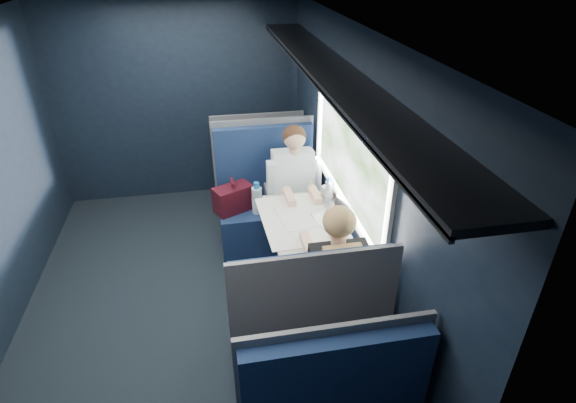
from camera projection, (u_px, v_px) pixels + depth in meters
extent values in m
cube|color=black|center=(189.00, 304.00, 3.99)|extent=(2.80, 4.20, 0.01)
cube|color=black|center=(355.00, 174.00, 3.64)|extent=(0.10, 4.20, 2.30)
cube|color=black|center=(179.00, 103.00, 5.24)|extent=(2.80, 0.10, 2.30)
cube|color=silver|center=(147.00, 22.00, 2.81)|extent=(2.80, 4.20, 0.10)
cube|color=beige|center=(351.00, 103.00, 3.33)|extent=(0.03, 1.84, 0.07)
cube|color=beige|center=(344.00, 202.00, 3.76)|extent=(0.03, 1.84, 0.07)
cube|color=beige|center=(389.00, 213.00, 2.79)|extent=(0.03, 0.07, 0.78)
cube|color=beige|center=(320.00, 118.00, 4.30)|extent=(0.03, 0.07, 0.78)
cube|color=black|center=(332.00, 72.00, 3.19)|extent=(0.36, 4.10, 0.04)
cube|color=black|center=(309.00, 76.00, 3.17)|extent=(0.02, 4.10, 0.03)
cube|color=red|center=(353.00, 84.00, 3.26)|extent=(0.01, 0.10, 0.12)
cylinder|color=#54565E|center=(286.00, 261.00, 3.95)|extent=(0.08, 0.08, 0.70)
cube|color=#B4B3AF|center=(307.00, 223.00, 3.79)|extent=(0.62, 1.00, 0.04)
cube|color=#0D1B3D|center=(270.00, 225.00, 4.67)|extent=(1.00, 0.50, 0.45)
cube|color=#0D1B3D|center=(264.00, 161.00, 4.63)|extent=(1.00, 0.10, 0.75)
cube|color=#54565E|center=(263.00, 156.00, 4.66)|extent=(1.04, 0.03, 0.82)
cube|color=#54565E|center=(270.00, 201.00, 4.47)|extent=(0.06, 0.40, 0.20)
cube|color=#430E18|center=(233.00, 199.00, 4.44)|extent=(0.42, 0.34, 0.26)
cylinder|color=#430E18|center=(232.00, 182.00, 4.34)|extent=(0.10, 0.15, 0.03)
cylinder|color=silver|center=(257.00, 200.00, 4.40)|extent=(0.10, 0.10, 0.27)
cylinder|color=blue|center=(256.00, 185.00, 4.31)|extent=(0.06, 0.06, 0.06)
cube|color=#0D1B3D|center=(301.00, 338.00, 3.35)|extent=(1.00, 0.50, 0.45)
cube|color=#0D1B3D|center=(312.00, 305.00, 2.79)|extent=(1.00, 0.10, 0.75)
cube|color=#54565E|center=(314.00, 308.00, 2.73)|extent=(1.04, 0.03, 0.82)
cube|color=#54565E|center=(300.00, 300.00, 3.23)|extent=(0.06, 0.40, 0.20)
cube|color=#0D1B3D|center=(256.00, 178.00, 5.61)|extent=(1.00, 0.40, 0.45)
cube|color=#0D1B3D|center=(257.00, 144.00, 5.12)|extent=(1.00, 0.10, 0.66)
cube|color=#54565E|center=(258.00, 144.00, 5.07)|extent=(1.04, 0.03, 0.72)
cube|color=#0D1B3D|center=(336.00, 386.00, 2.34)|extent=(1.00, 0.10, 0.66)
cube|color=#54565E|center=(334.00, 375.00, 2.37)|extent=(1.04, 0.03, 0.72)
cube|color=black|center=(296.00, 204.00, 4.44)|extent=(0.36, 0.44, 0.16)
cube|color=black|center=(300.00, 241.00, 4.42)|extent=(0.32, 0.12, 0.45)
cube|color=white|center=(293.00, 175.00, 4.45)|extent=(0.40, 0.29, 0.53)
cylinder|color=#D8A88C|center=(294.00, 150.00, 4.28)|extent=(0.10, 0.10, 0.06)
sphere|color=#D8A88C|center=(294.00, 138.00, 4.19)|extent=(0.21, 0.21, 0.21)
sphere|color=#382114|center=(294.00, 136.00, 4.20)|extent=(0.22, 0.22, 0.22)
cube|color=white|center=(272.00, 178.00, 4.38)|extent=(0.09, 0.12, 0.34)
cube|color=white|center=(316.00, 175.00, 4.45)|extent=(0.09, 0.12, 0.34)
cube|color=black|center=(330.00, 290.00, 3.35)|extent=(0.36, 0.44, 0.16)
cube|color=black|center=(322.00, 302.00, 3.68)|extent=(0.32, 0.12, 0.45)
cube|color=black|center=(338.00, 277.00, 3.09)|extent=(0.40, 0.29, 0.53)
cylinder|color=#D8A88C|center=(338.00, 241.00, 2.98)|extent=(0.10, 0.10, 0.06)
sphere|color=#D8A88C|center=(339.00, 222.00, 2.93)|extent=(0.21, 0.21, 0.21)
sphere|color=#AB8350|center=(340.00, 221.00, 2.91)|extent=(0.22, 0.22, 0.22)
cube|color=black|center=(305.00, 277.00, 3.09)|extent=(0.09, 0.12, 0.34)
cube|color=black|center=(366.00, 270.00, 3.16)|extent=(0.09, 0.12, 0.34)
cube|color=#AB8350|center=(341.00, 269.00, 2.98)|extent=(0.26, 0.07, 0.36)
cube|color=white|center=(296.00, 219.00, 3.81)|extent=(0.61, 0.86, 0.01)
cube|color=silver|center=(329.00, 220.00, 3.78)|extent=(0.29, 0.35, 0.01)
cube|color=silver|center=(343.00, 207.00, 3.74)|extent=(0.08, 0.30, 0.21)
cube|color=black|center=(342.00, 207.00, 3.74)|extent=(0.06, 0.26, 0.17)
cylinder|color=silver|center=(329.00, 192.00, 4.03)|extent=(0.07, 0.07, 0.20)
cylinder|color=blue|center=(330.00, 180.00, 3.97)|extent=(0.04, 0.04, 0.04)
cylinder|color=white|center=(326.00, 191.00, 4.13)|extent=(0.08, 0.08, 0.10)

